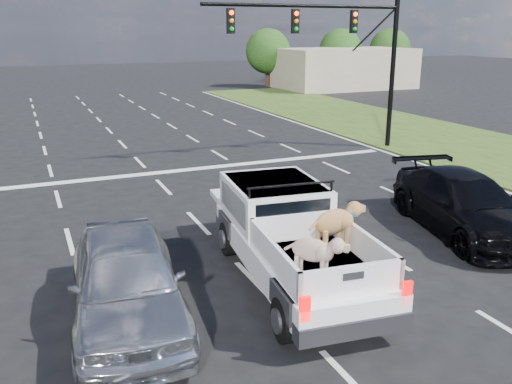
# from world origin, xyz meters

# --- Properties ---
(ground) EXTENTS (160.00, 160.00, 0.00)m
(ground) POSITION_xyz_m (0.00, 0.00, 0.00)
(ground) COLOR black
(ground) RESTS_ON ground
(road_markings) EXTENTS (17.75, 60.00, 0.01)m
(road_markings) POSITION_xyz_m (0.00, 6.56, 0.01)
(road_markings) COLOR silver
(road_markings) RESTS_ON ground
(traffic_signal) EXTENTS (9.11, 0.31, 7.00)m
(traffic_signal) POSITION_xyz_m (7.20, 10.50, 4.73)
(traffic_signal) COLOR black
(traffic_signal) RESTS_ON ground
(building_right) EXTENTS (12.00, 7.00, 3.60)m
(building_right) POSITION_xyz_m (22.00, 34.00, 1.80)
(building_right) COLOR tan
(building_right) RESTS_ON ground
(tree_far_d) EXTENTS (4.20, 4.20, 5.40)m
(tree_far_d) POSITION_xyz_m (16.00, 38.00, 3.29)
(tree_far_d) COLOR #332114
(tree_far_d) RESTS_ON ground
(tree_far_e) EXTENTS (4.20, 4.20, 5.40)m
(tree_far_e) POSITION_xyz_m (24.00, 38.00, 3.29)
(tree_far_e) COLOR #332114
(tree_far_e) RESTS_ON ground
(tree_far_f) EXTENTS (4.20, 4.20, 5.40)m
(tree_far_f) POSITION_xyz_m (30.00, 38.00, 3.29)
(tree_far_f) COLOR #332114
(tree_far_f) RESTS_ON ground
(pickup_truck) EXTENTS (2.72, 6.02, 2.18)m
(pickup_truck) POSITION_xyz_m (-0.96, -0.25, 1.02)
(pickup_truck) COLOR black
(pickup_truck) RESTS_ON ground
(silver_sedan) EXTENTS (2.53, 5.16, 1.69)m
(silver_sedan) POSITION_xyz_m (-4.58, -0.66, 0.85)
(silver_sedan) COLOR #B8BABF
(silver_sedan) RESTS_ON ground
(black_coupe) EXTENTS (3.38, 5.81, 1.58)m
(black_coupe) POSITION_xyz_m (4.65, 0.50, 0.79)
(black_coupe) COLOR black
(black_coupe) RESTS_ON ground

